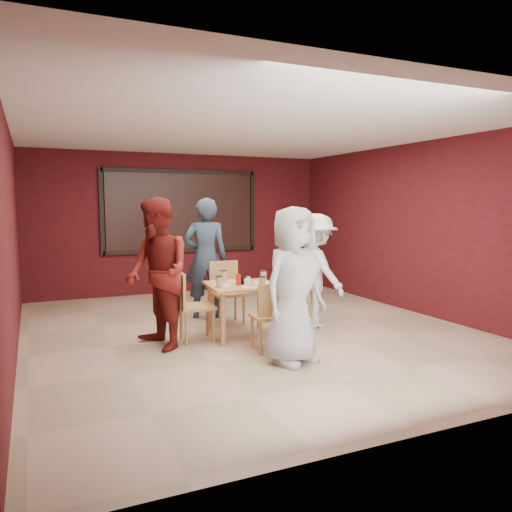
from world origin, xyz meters
name	(u,v)px	position (x,y,z in m)	size (l,w,h in m)	color
floor	(250,331)	(0.00, 0.00, 0.00)	(7.00, 7.00, 0.00)	tan
window_blinds	(182,211)	(0.00, 3.45, 1.65)	(3.00, 0.02, 1.50)	black
dining_table	(242,290)	(-0.22, -0.23, 0.64)	(1.01, 1.01, 0.87)	tan
chair_front	(271,313)	(-0.17, -1.03, 0.48)	(0.45, 0.45, 0.85)	#B28A45
chair_back	(226,288)	(-0.13, 0.61, 0.53)	(0.47, 0.47, 0.93)	#B28A45
chair_left	(191,302)	(-0.92, -0.16, 0.52)	(0.48, 0.48, 0.92)	#B28A45
chair_right	(295,298)	(0.57, -0.26, 0.47)	(0.42, 0.42, 0.83)	#B28A45
diner_front	(293,286)	(-0.13, -1.50, 0.89)	(0.87, 0.56, 1.77)	#A5A5A5
diner_back	(206,258)	(-0.30, 1.07, 0.95)	(0.69, 0.45, 1.89)	#2A384B
diner_left	(158,273)	(-1.39, -0.31, 0.94)	(0.92, 0.72, 1.89)	maroon
diner_right	(316,271)	(0.98, -0.14, 0.83)	(1.07, 0.62, 1.66)	silver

